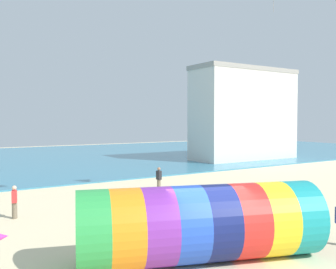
{
  "coord_description": "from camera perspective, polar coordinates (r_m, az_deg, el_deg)",
  "views": [
    {
      "loc": [
        -7.44,
        -9.03,
        4.67
      ],
      "look_at": [
        0.01,
        2.72,
        4.14
      ],
      "focal_mm": 40.0,
      "sensor_mm": 36.0,
      "label": 1
    }
  ],
  "objects": [
    {
      "name": "ground_plane",
      "position": [
        12.6,
        7.0,
        -19.58
      ],
      "size": [
        120.0,
        120.0,
        0.0
      ],
      "primitive_type": "plane",
      "color": "beige"
    },
    {
      "name": "sea",
      "position": [
        46.97,
        -23.16,
        -3.63
      ],
      "size": [
        120.0,
        40.0,
        0.1
      ],
      "primitive_type": "cube",
      "color": "teal",
      "rests_on": "ground"
    },
    {
      "name": "giant_inflatable_tube",
      "position": [
        12.75,
        5.07,
        -13.32
      ],
      "size": [
        8.4,
        4.96,
        2.52
      ],
      "color": "green",
      "rests_on": "ground"
    },
    {
      "name": "bystander_mid_beach",
      "position": [
        24.71,
        -1.4,
        -6.82
      ],
      "size": [
        0.25,
        0.37,
        1.58
      ],
      "color": "#726651",
      "rests_on": "ground"
    },
    {
      "name": "bystander_far_left",
      "position": [
        19.41,
        -22.36,
        -9.49
      ],
      "size": [
        0.31,
        0.41,
        1.58
      ],
      "color": "#726651",
      "rests_on": "ground"
    },
    {
      "name": "promenade_building",
      "position": [
        45.05,
        11.53,
        3.08
      ],
      "size": [
        13.27,
        4.89,
        10.78
      ],
      "color": "silver",
      "rests_on": "ground"
    }
  ]
}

